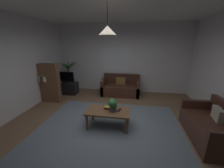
# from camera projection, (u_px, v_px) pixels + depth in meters

# --- Properties ---
(floor) EXTENTS (5.59, 5.64, 0.02)m
(floor) POSITION_uv_depth(u_px,v_px,m) (110.00, 126.00, 3.63)
(floor) COLOR brown
(floor) RESTS_ON ground
(rug) EXTENTS (3.63, 3.10, 0.01)m
(rug) POSITION_uv_depth(u_px,v_px,m) (109.00, 130.00, 3.44)
(rug) COLOR slate
(rug) RESTS_ON ground
(wall_back) EXTENTS (5.71, 0.06, 2.88)m
(wall_back) POSITION_uv_depth(u_px,v_px,m) (122.00, 59.00, 5.91)
(wall_back) COLOR silver
(wall_back) RESTS_ON ground
(wall_left) EXTENTS (0.06, 5.64, 2.88)m
(wall_left) POSITION_uv_depth(u_px,v_px,m) (6.00, 68.00, 3.65)
(wall_left) COLOR silver
(wall_left) RESTS_ON ground
(ceiling) EXTENTS (5.59, 5.64, 0.02)m
(ceiling) POSITION_uv_depth(u_px,v_px,m) (110.00, 2.00, 2.80)
(ceiling) COLOR white
(window_pane) EXTENTS (1.19, 0.01, 1.13)m
(window_pane) POSITION_uv_depth(u_px,v_px,m) (116.00, 60.00, 5.93)
(window_pane) COLOR white
(couch_under_window) EXTENTS (1.54, 0.82, 0.82)m
(couch_under_window) POSITION_uv_depth(u_px,v_px,m) (121.00, 88.00, 5.76)
(couch_under_window) COLOR #47281E
(couch_under_window) RESTS_ON ground
(couch_right_side) EXTENTS (0.82, 1.50, 0.82)m
(couch_right_side) POSITION_uv_depth(u_px,v_px,m) (212.00, 128.00, 3.05)
(couch_right_side) COLOR #47281E
(couch_right_side) RESTS_ON ground
(coffee_table) EXTENTS (1.10, 0.60, 0.45)m
(coffee_table) POSITION_uv_depth(u_px,v_px,m) (108.00, 113.00, 3.49)
(coffee_table) COLOR brown
(coffee_table) RESTS_ON ground
(book_on_table_0) EXTENTS (0.17, 0.12, 0.03)m
(book_on_table_0) POSITION_uv_depth(u_px,v_px,m) (107.00, 109.00, 3.54)
(book_on_table_0) COLOR #B22D2D
(book_on_table_0) RESTS_ON coffee_table
(book_on_table_1) EXTENTS (0.14, 0.09, 0.02)m
(book_on_table_1) POSITION_uv_depth(u_px,v_px,m) (107.00, 108.00, 3.54)
(book_on_table_1) COLOR black
(book_on_table_1) RESTS_ON coffee_table
(book_on_table_2) EXTENTS (0.17, 0.14, 0.02)m
(book_on_table_2) POSITION_uv_depth(u_px,v_px,m) (107.00, 107.00, 3.52)
(book_on_table_2) COLOR gold
(book_on_table_2) RESTS_ON coffee_table
(remote_on_table_0) EXTENTS (0.09, 0.17, 0.02)m
(remote_on_table_0) POSITION_uv_depth(u_px,v_px,m) (119.00, 110.00, 3.47)
(remote_on_table_0) COLOR black
(remote_on_table_0) RESTS_ON coffee_table
(remote_on_table_1) EXTENTS (0.09, 0.17, 0.02)m
(remote_on_table_1) POSITION_uv_depth(u_px,v_px,m) (111.00, 108.00, 3.55)
(remote_on_table_1) COLOR black
(remote_on_table_1) RESTS_ON coffee_table
(potted_plant_on_table) EXTENTS (0.21, 0.22, 0.33)m
(potted_plant_on_table) POSITION_uv_depth(u_px,v_px,m) (113.00, 105.00, 3.38)
(potted_plant_on_table) COLOR #4C4C51
(potted_plant_on_table) RESTS_ON coffee_table
(tv_stand) EXTENTS (0.90, 0.44, 0.50)m
(tv_stand) POSITION_uv_depth(u_px,v_px,m) (67.00, 88.00, 5.86)
(tv_stand) COLOR black
(tv_stand) RESTS_ON ground
(tv) EXTENTS (0.72, 0.16, 0.45)m
(tv) POSITION_uv_depth(u_px,v_px,m) (66.00, 77.00, 5.70)
(tv) COLOR black
(tv) RESTS_ON tv_stand
(potted_palm_corner) EXTENTS (0.87, 0.96, 1.41)m
(potted_palm_corner) POSITION_uv_depth(u_px,v_px,m) (69.00, 76.00, 6.14)
(potted_palm_corner) COLOR brown
(potted_palm_corner) RESTS_ON ground
(bookshelf_corner) EXTENTS (0.70, 0.31, 1.40)m
(bookshelf_corner) POSITION_uv_depth(u_px,v_px,m) (50.00, 83.00, 4.96)
(bookshelf_corner) COLOR brown
(bookshelf_corner) RESTS_ON ground
(pendant_lamp) EXTENTS (0.38, 0.38, 0.64)m
(pendant_lamp) POSITION_uv_depth(u_px,v_px,m) (107.00, 30.00, 2.93)
(pendant_lamp) COLOR black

